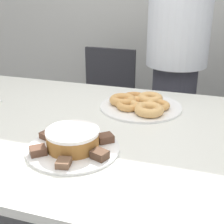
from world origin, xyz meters
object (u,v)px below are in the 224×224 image
office_chair_left (104,113)px  frosted_cake (73,139)px  person_standing (177,55)px  plate_cake (73,149)px  plate_donuts (141,107)px

office_chair_left → frosted_cake: size_ratio=4.81×
person_standing → frosted_cake: person_standing is taller
plate_cake → frosted_cake: frosted_cake is taller
frosted_cake → person_standing: bearing=78.6°
office_chair_left → plate_cake: office_chair_left is taller
office_chair_left → frosted_cake: (0.32, -1.21, 0.41)m
office_chair_left → plate_donuts: size_ratio=2.30×
plate_donuts → frosted_cake: frosted_cake is taller
plate_donuts → plate_cake: bearing=-105.7°
person_standing → office_chair_left: bearing=164.4°
plate_donuts → office_chair_left: bearing=120.9°
person_standing → plate_donuts: size_ratio=4.58×
person_standing → office_chair_left: (-0.53, 0.15, -0.50)m
person_standing → plate_cake: 1.09m
frosted_cake → office_chair_left: bearing=104.6°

